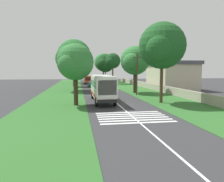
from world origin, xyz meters
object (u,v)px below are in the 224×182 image
coach_bus (102,87)px  roadside_tree_right_3 (161,47)px  trailing_minibus_0 (87,79)px  roadside_building (171,75)px  roadside_tree_left_1 (73,58)px  roadside_tree_left_2 (76,60)px  trailing_car_2 (102,83)px  roadside_tree_right_1 (105,64)px  roadside_tree_left_0 (75,63)px  trailing_car_0 (108,86)px  roadside_tree_left_4 (75,64)px  roadside_tree_right_4 (134,61)px  roadside_tree_right_0 (103,63)px  utility_pole (137,74)px  roadside_tree_left_3 (73,67)px  trailing_car_1 (91,84)px  roadside_tree_right_2 (112,61)px

coach_bus → roadside_tree_right_3: roadside_tree_right_3 is taller
coach_bus → trailing_minibus_0: size_ratio=1.86×
coach_bus → roadside_building: (17.09, -18.12, 1.11)m
coach_bus → roadside_building: 24.94m
roadside_tree_left_1 → roadside_tree_left_2: (21.85, -0.37, 0.36)m
coach_bus → roadside_tree_left_2: bearing=5.9°
trailing_car_2 → roadside_tree_right_1: (17.44, -2.97, 6.24)m
roadside_tree_left_0 → trailing_car_0: bearing=-18.4°
trailing_car_0 → roadside_tree_left_4: bearing=16.5°
roadside_tree_right_1 → roadside_tree_right_4: size_ratio=1.16×
roadside_tree_left_1 → coach_bus: bearing=-165.7°
roadside_tree_left_1 → roadside_tree_right_0: roadside_tree_right_0 is taller
coach_bus → roadside_tree_left_0: (-2.63, 3.75, 3.21)m
roadside_tree_right_4 → roadside_tree_left_4: bearing=17.7°
trailing_minibus_0 → roadside_tree_left_1: size_ratio=0.54×
trailing_car_2 → roadside_building: size_ratio=0.34×
utility_pole → roadside_building: 15.21m
roadside_tree_left_3 → roadside_tree_left_0: bearing=-178.4°
roadside_tree_right_4 → roadside_tree_left_3: bearing=33.6°
trailing_car_1 → roadside_tree_right_0: (33.46, -6.96, 6.88)m
roadside_tree_right_0 → roadside_tree_left_3: bearing=159.7°
roadside_tree_left_4 → roadside_tree_right_0: 17.16m
trailing_car_2 → roadside_tree_right_3: 35.89m
roadside_tree_left_0 → roadside_tree_right_0: size_ratio=0.68×
roadside_tree_left_2 → roadside_tree_left_0: bearing=-179.7°
trailing_car_1 → roadside_tree_left_1: bearing=154.9°
trailing_car_0 → trailing_minibus_0: trailing_minibus_0 is taller
trailing_car_0 → trailing_minibus_0: bearing=10.6°
roadside_tree_left_1 → utility_pole: roadside_tree_left_1 is taller
roadside_building → roadside_tree_left_3: bearing=63.1°
roadside_tree_right_4 → utility_pole: size_ratio=1.25×
roadside_tree_left_0 → roadside_building: roadside_tree_left_0 is taller
roadside_tree_left_3 → roadside_tree_right_2: 16.21m
trailing_car_1 → roadside_tree_right_1: roadside_tree_right_1 is taller
trailing_minibus_0 → roadside_tree_left_0: size_ratio=0.77×
roadside_tree_left_4 → trailing_car_1: bearing=-168.0°
roadside_tree_left_0 → roadside_building: size_ratio=0.61×
roadside_tree_right_0 → utility_pole: 53.44m
roadside_tree_right_0 → roadside_tree_right_2: bearing=-178.1°
trailing_car_2 → roadside_tree_left_3: 10.23m
roadside_tree_left_4 → utility_pole: roadside_tree_left_4 is taller
roadside_building → roadside_tree_right_1: bearing=19.3°
roadside_tree_right_2 → trailing_minibus_0: bearing=72.6°
trailing_car_2 → roadside_tree_left_2: roadside_tree_left_2 is taller
roadside_tree_left_1 → utility_pole: (-10.35, -11.34, -3.33)m
trailing_car_0 → roadside_tree_right_4: 11.50m
trailing_car_1 → roadside_tree_right_1: size_ratio=0.41×
trailing_car_0 → roadside_tree_right_2: 20.52m
roadside_tree_right_2 → utility_pole: roadside_tree_right_2 is taller
roadside_tree_left_0 → roadside_tree_right_1: size_ratio=0.74×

